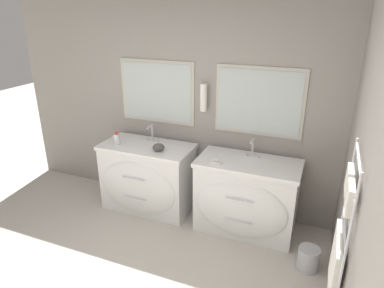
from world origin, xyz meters
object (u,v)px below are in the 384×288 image
amenity_bowl (158,147)px  waste_bin (308,258)px  vanity_right (246,197)px  vanity_left (147,178)px  toiletry_bottle (117,139)px

amenity_bowl → waste_bin: amenity_bowl is taller
vanity_right → amenity_bowl: bearing=-176.9°
vanity_right → waste_bin: size_ratio=4.69×
vanity_left → amenity_bowl: size_ratio=7.99×
vanity_right → waste_bin: (0.74, -0.39, -0.30)m
vanity_right → waste_bin: bearing=-28.1°
toiletry_bottle → waste_bin: size_ratio=0.63×
vanity_right → toiletry_bottle: toiletry_bottle is taller
vanity_left → amenity_bowl: (0.21, -0.06, 0.46)m
vanity_left → amenity_bowl: amenity_bowl is taller
vanity_right → amenity_bowl: amenity_bowl is taller
toiletry_bottle → amenity_bowl: size_ratio=1.07×
vanity_left → vanity_right: 1.26m
waste_bin → toiletry_bottle: bearing=171.8°
vanity_left → waste_bin: (1.99, -0.39, -0.30)m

